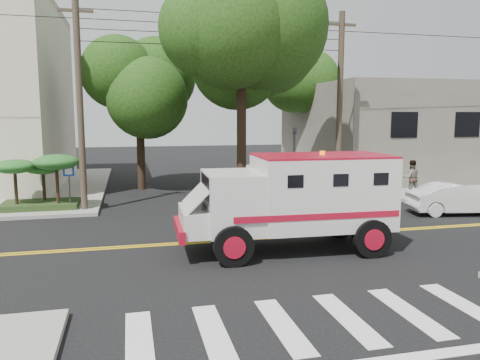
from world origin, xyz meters
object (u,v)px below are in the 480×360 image
object	(u,v)px
parked_sedan	(457,199)
pedestrian_b	(411,178)
pedestrian_a	(328,180)
armored_truck	(295,197)

from	to	relation	value
parked_sedan	pedestrian_b	bearing A→B (deg)	4.87
parked_sedan	pedestrian_b	xyz separation A→B (m)	(0.36, 3.89, 0.38)
parked_sedan	pedestrian_a	size ratio (longest dim) A/B	2.07
pedestrian_a	armored_truck	bearing A→B (deg)	58.25
pedestrian_b	parked_sedan	bearing A→B (deg)	93.94
armored_truck	parked_sedan	distance (m)	9.25
parked_sedan	pedestrian_a	xyz separation A→B (m)	(-4.27, 3.59, 0.46)
armored_truck	pedestrian_b	distance (m)	11.54
pedestrian_a	pedestrian_b	size ratio (longest dim) A/B	1.09
parked_sedan	pedestrian_b	size ratio (longest dim) A/B	2.25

